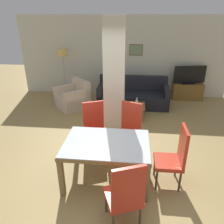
{
  "coord_description": "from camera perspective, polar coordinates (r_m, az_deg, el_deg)",
  "views": [
    {
      "loc": [
        0.4,
        -3.08,
        2.73
      ],
      "look_at": [
        0.0,
        0.91,
        0.91
      ],
      "focal_mm": 35.0,
      "sensor_mm": 36.0,
      "label": 1
    }
  ],
  "objects": [
    {
      "name": "sofa",
      "position": [
        7.06,
        5.48,
        4.14
      ],
      "size": [
        2.2,
        0.92,
        0.89
      ],
      "rotation": [
        0.0,
        0.0,
        3.14
      ],
      "color": "black",
      "rests_on": "ground_plane"
    },
    {
      "name": "coffee_table",
      "position": [
        6.17,
        5.54,
        0.16
      ],
      "size": [
        0.64,
        0.56,
        0.4
      ],
      "color": "brown",
      "rests_on": "ground_plane"
    },
    {
      "name": "floor_lamp",
      "position": [
        7.75,
        -12.75,
        13.81
      ],
      "size": [
        0.33,
        0.33,
        1.64
      ],
      "color": "#B7B7BC",
      "rests_on": "ground_plane"
    },
    {
      "name": "dining_chair_near_right",
      "position": [
        3.05,
        3.46,
        -20.62
      ],
      "size": [
        0.59,
        0.59,
        1.09
      ],
      "rotation": [
        0.0,
        0.0,
        0.37
      ],
      "color": "red",
      "rests_on": "ground_plane"
    },
    {
      "name": "bottle",
      "position": [
        5.97,
        6.44,
        2.33
      ],
      "size": [
        0.08,
        0.08,
        0.25
      ],
      "color": "#B2B7BC",
      "rests_on": "coffee_table"
    },
    {
      "name": "dining_table",
      "position": [
        3.77,
        -1.4,
        -9.98
      ],
      "size": [
        1.44,
        1.02,
        0.76
      ],
      "color": "olive",
      "rests_on": "ground_plane"
    },
    {
      "name": "divider_pillar",
      "position": [
        4.95,
        0.61,
        8.24
      ],
      "size": [
        0.46,
        0.37,
        2.7
      ],
      "color": "beige",
      "rests_on": "ground_plane"
    },
    {
      "name": "tv_screen",
      "position": [
        7.83,
        19.61,
        9.07
      ],
      "size": [
        1.07,
        0.28,
        0.61
      ],
      "rotation": [
        0.0,
        0.0,
        3.33
      ],
      "color": "black",
      "rests_on": "tv_stand"
    },
    {
      "name": "tv_stand",
      "position": [
        7.98,
        19.04,
        5.14
      ],
      "size": [
        1.01,
        0.4,
        0.55
      ],
      "color": "brown",
      "rests_on": "ground_plane"
    },
    {
      "name": "ground_plane",
      "position": [
        4.14,
        -1.31,
        -16.86
      ],
      "size": [
        18.0,
        18.0,
        0.0
      ],
      "primitive_type": "plane",
      "color": "#A0854D"
    },
    {
      "name": "dining_chair_head_right",
      "position": [
        3.83,
        16.02,
        -10.92
      ],
      "size": [
        0.46,
        0.46,
        1.09
      ],
      "rotation": [
        0.0,
        0.0,
        1.57
      ],
      "color": "red",
      "rests_on": "ground_plane"
    },
    {
      "name": "dining_chair_far_left",
      "position": [
        4.57,
        -4.53,
        -3.84
      ],
      "size": [
        0.6,
        0.6,
        1.09
      ],
      "rotation": [
        0.0,
        0.0,
        -2.75
      ],
      "color": "red",
      "rests_on": "ground_plane"
    },
    {
      "name": "dining_chair_far_right",
      "position": [
        4.55,
        4.5,
        -3.99
      ],
      "size": [
        0.6,
        0.6,
        1.09
      ],
      "rotation": [
        0.0,
        0.0,
        2.77
      ],
      "color": "red",
      "rests_on": "ground_plane"
    },
    {
      "name": "back_wall",
      "position": [
        7.78,
        2.78,
        14.17
      ],
      "size": [
        7.2,
        0.09,
        2.7
      ],
      "color": "beige",
      "rests_on": "ground_plane"
    },
    {
      "name": "armchair",
      "position": [
        6.93,
        -10.03,
        3.49
      ],
      "size": [
        1.21,
        1.21,
        0.86
      ],
      "rotation": [
        0.0,
        0.0,
        2.33
      ],
      "color": "beige",
      "rests_on": "ground_plane"
    }
  ]
}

